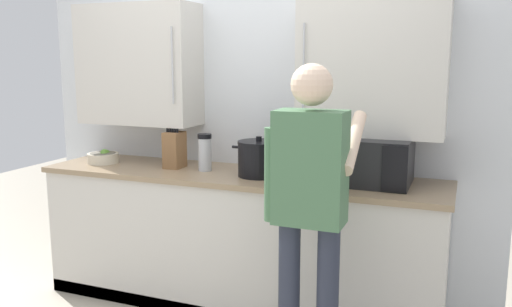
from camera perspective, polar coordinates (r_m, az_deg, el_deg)
name	(u,v)px	position (r m, az deg, el deg)	size (l,w,h in m)	color
back_wall_tiled	(254,90)	(3.67, -0.27, 6.80)	(3.33, 0.44, 2.70)	silver
counter_unit	(238,240)	(3.61, -1.96, -9.24)	(2.68, 0.63, 0.91)	beige
microwave_oven	(363,160)	(3.25, 11.37, -0.72)	(0.61, 0.76, 0.28)	black
stock_pot	(259,159)	(3.38, 0.30, -0.54)	(0.37, 0.27, 0.26)	black
fruit_bowl	(103,157)	(3.98, -16.01, -0.37)	(0.22, 0.22, 0.10)	beige
thermos_flask	(205,152)	(3.56, -5.49, 0.15)	(0.09, 0.09, 0.25)	#B7BABF
knife_block	(175,149)	(3.69, -8.70, 0.44)	(0.11, 0.15, 0.33)	brown
person_figure	(310,199)	(2.62, 5.77, -4.88)	(0.44, 0.53, 1.63)	#282D3D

